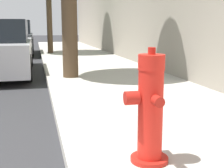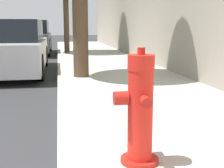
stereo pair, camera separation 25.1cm
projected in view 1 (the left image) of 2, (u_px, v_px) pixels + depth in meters
name	position (u px, v px, depth m)	size (l,w,h in m)	color
fire_hydrant	(150.00, 110.00, 2.48)	(0.37, 0.39, 0.93)	red
parked_car_mid	(12.00, 38.00, 13.16)	(1.75, 4.31, 1.44)	#4C5156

